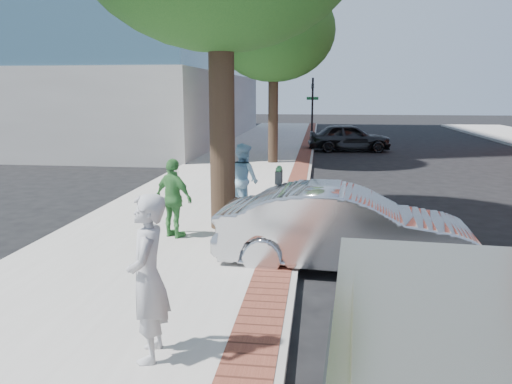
% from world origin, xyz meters
% --- Properties ---
extents(ground, '(120.00, 120.00, 0.00)m').
position_xyz_m(ground, '(0.00, 0.00, 0.00)').
color(ground, black).
rests_on(ground, ground).
extents(sidewalk, '(5.00, 60.00, 0.15)m').
position_xyz_m(sidewalk, '(-1.50, 8.00, 0.07)').
color(sidewalk, '#9E9991').
rests_on(sidewalk, ground).
extents(brick_strip, '(0.60, 60.00, 0.01)m').
position_xyz_m(brick_strip, '(0.70, 8.00, 0.15)').
color(brick_strip, brown).
rests_on(brick_strip, sidewalk).
extents(curb, '(0.10, 60.00, 0.15)m').
position_xyz_m(curb, '(1.05, 8.00, 0.07)').
color(curb, gray).
rests_on(curb, ground).
extents(office_base, '(18.20, 22.20, 4.00)m').
position_xyz_m(office_base, '(-13.00, 22.00, 2.00)').
color(office_base, gray).
rests_on(office_base, ground).
extents(signal_near, '(0.70, 0.15, 3.80)m').
position_xyz_m(signal_near, '(0.90, 22.00, 2.25)').
color(signal_near, black).
rests_on(signal_near, ground).
extents(tree_far, '(4.80, 4.80, 7.14)m').
position_xyz_m(tree_far, '(-0.50, 12.00, 5.30)').
color(tree_far, black).
rests_on(tree_far, sidewalk).
extents(parking_meter, '(0.12, 0.32, 1.47)m').
position_xyz_m(parking_meter, '(0.65, 0.95, 1.21)').
color(parking_meter, gray).
rests_on(parking_meter, sidewalk).
extents(person_gray, '(0.53, 0.72, 1.81)m').
position_xyz_m(person_gray, '(-0.37, -3.42, 1.05)').
color(person_gray, '#A0A1A5').
rests_on(person_gray, sidewalk).
extents(person_officer, '(1.02, 1.02, 1.68)m').
position_xyz_m(person_officer, '(-0.35, 3.06, 0.99)').
color(person_officer, '#96C9E8').
rests_on(person_officer, sidewalk).
extents(person_green, '(0.99, 0.77, 1.57)m').
position_xyz_m(person_green, '(-1.42, 1.05, 0.93)').
color(person_green, '#3C853E').
rests_on(person_green, sidewalk).
extents(sedan_silver, '(4.38, 1.78, 1.41)m').
position_xyz_m(sedan_silver, '(1.84, 0.08, 0.71)').
color(sedan_silver, '#AFB2B6').
rests_on(sedan_silver, ground).
extents(bg_car, '(4.26, 2.00, 1.41)m').
position_xyz_m(bg_car, '(2.88, 17.62, 0.71)').
color(bg_car, black).
rests_on(bg_car, ground).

